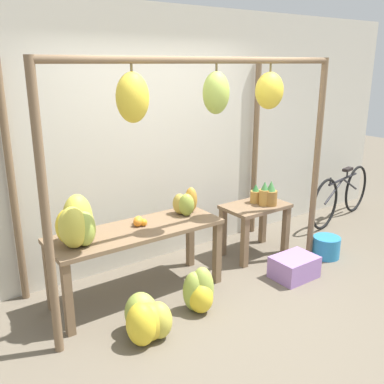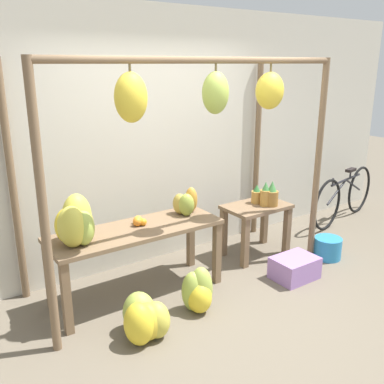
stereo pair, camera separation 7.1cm
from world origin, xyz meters
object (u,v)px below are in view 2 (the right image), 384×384
(banana_pile_ground_left, at_px, (144,319))
(orange_pile, at_px, (139,221))
(pineapple_cluster, at_px, (266,195))
(papaya_pile, at_px, (186,203))
(banana_pile_ground_right, at_px, (198,292))
(fruit_crate_white, at_px, (295,268))
(parked_bicycle, at_px, (344,196))
(banana_pile_on_table, at_px, (76,224))
(blue_bucket, at_px, (328,248))

(banana_pile_ground_left, bearing_deg, orange_pile, 64.51)
(pineapple_cluster, distance_m, banana_pile_ground_left, 2.14)
(papaya_pile, bearing_deg, banana_pile_ground_right, -114.71)
(pineapple_cluster, bearing_deg, orange_pile, 177.26)
(orange_pile, height_order, pineapple_cluster, pineapple_cluster)
(fruit_crate_white, xyz_separation_m, parked_bicycle, (1.91, 0.83, 0.25))
(parked_bicycle, distance_m, papaya_pile, 2.86)
(fruit_crate_white, bearing_deg, pineapple_cluster, 76.63)
(banana_pile_on_table, distance_m, fruit_crate_white, 2.33)
(banana_pile_ground_left, bearing_deg, blue_bucket, 3.34)
(banana_pile_on_table, height_order, fruit_crate_white, banana_pile_on_table)
(fruit_crate_white, bearing_deg, banana_pile_ground_left, -179.38)
(orange_pile, xyz_separation_m, fruit_crate_white, (1.46, -0.71, -0.62))
(banana_pile_ground_left, xyz_separation_m, banana_pile_ground_right, (0.60, 0.09, 0.01))
(parked_bicycle, bearing_deg, banana_pile_ground_left, -167.10)
(pineapple_cluster, height_order, papaya_pile, papaya_pile)
(orange_pile, bearing_deg, blue_bucket, -15.13)
(blue_bucket, bearing_deg, fruit_crate_white, -169.69)
(banana_pile_on_table, distance_m, banana_pile_ground_left, 1.00)
(banana_pile_on_table, relative_size, parked_bicycle, 0.25)
(banana_pile_on_table, bearing_deg, blue_bucket, -9.94)
(banana_pile_ground_left, relative_size, parked_bicycle, 0.30)
(banana_pile_on_table, bearing_deg, banana_pile_ground_right, -31.37)
(orange_pile, bearing_deg, papaya_pile, 0.26)
(orange_pile, relative_size, fruit_crate_white, 0.34)
(banana_pile_ground_right, relative_size, parked_bicycle, 0.25)
(orange_pile, distance_m, parked_bicycle, 3.39)
(fruit_crate_white, relative_size, parked_bicycle, 0.27)
(banana_pile_ground_right, relative_size, papaya_pile, 1.41)
(banana_pile_ground_left, relative_size, blue_bucket, 1.60)
(fruit_crate_white, bearing_deg, banana_pile_ground_right, 176.76)
(orange_pile, xyz_separation_m, papaya_pile, (0.55, 0.00, 0.08))
(papaya_pile, bearing_deg, pineapple_cluster, -4.29)
(orange_pile, distance_m, banana_pile_ground_right, 0.89)
(banana_pile_ground_left, height_order, papaya_pile, papaya_pile)
(pineapple_cluster, bearing_deg, banana_pile_on_table, -179.63)
(parked_bicycle, bearing_deg, fruit_crate_white, -156.42)
(fruit_crate_white, distance_m, papaya_pile, 1.35)
(banana_pile_ground_left, relative_size, banana_pile_ground_right, 1.18)
(orange_pile, bearing_deg, pineapple_cluster, -2.74)
(pineapple_cluster, height_order, fruit_crate_white, pineapple_cluster)
(blue_bucket, bearing_deg, orange_pile, 164.87)
(pineapple_cluster, relative_size, blue_bucket, 0.97)
(banana_pile_ground_left, distance_m, banana_pile_ground_right, 0.61)
(banana_pile_ground_right, bearing_deg, banana_pile_ground_left, -171.67)
(banana_pile_ground_right, xyz_separation_m, papaya_pile, (0.30, 0.64, 0.63))
(orange_pile, bearing_deg, banana_pile_ground_left, -115.49)
(banana_pile_on_table, distance_m, banana_pile_ground_right, 1.26)
(banana_pile_on_table, xyz_separation_m, banana_pile_ground_left, (0.30, -0.64, -0.71))
(fruit_crate_white, bearing_deg, blue_bucket, 10.31)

